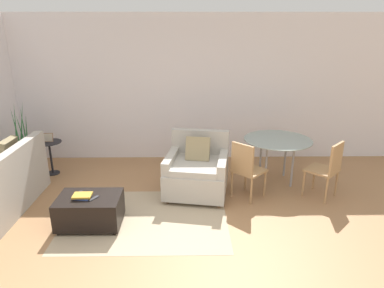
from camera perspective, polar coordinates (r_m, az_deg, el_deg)
ground_plane at (r=3.98m, az=-1.42°, el=-19.70°), size 20.00×20.00×0.00m
wall_back at (r=6.60m, az=-1.23°, el=9.13°), size 12.00×0.06×2.75m
area_rug at (r=4.84m, az=-7.64°, el=-12.19°), size 2.20×1.64×0.01m
armchair at (r=5.34m, az=0.84°, el=-4.56°), size 1.06×1.07×0.93m
ottoman at (r=4.75m, az=-16.64°, el=-10.44°), size 0.81×0.56×0.41m
book_stack at (r=4.65m, az=-17.81°, el=-8.27°), size 0.24×0.18×0.05m
tv_remote_primary at (r=4.60m, az=-16.08°, el=-8.70°), size 0.12×0.16×0.01m
tv_remote_secondary at (r=4.78m, az=-18.12°, el=-7.83°), size 0.07×0.16×0.01m
potted_plant at (r=6.77m, az=-25.97°, el=-2.23°), size 0.37×0.37×1.29m
side_table at (r=6.51m, az=-22.58°, el=-1.15°), size 0.43×0.43×0.60m
picture_frame at (r=6.43m, az=-22.86°, el=1.00°), size 0.17×0.06×0.16m
dining_table at (r=5.80m, az=14.06°, el=-0.02°), size 1.10×1.10×0.75m
dining_chair_near_left at (r=5.16m, az=8.97°, el=-3.80°), size 0.59×0.59×0.90m
dining_chair_near_right at (r=5.50m, az=21.73°, el=-3.51°), size 0.59×0.59×0.90m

